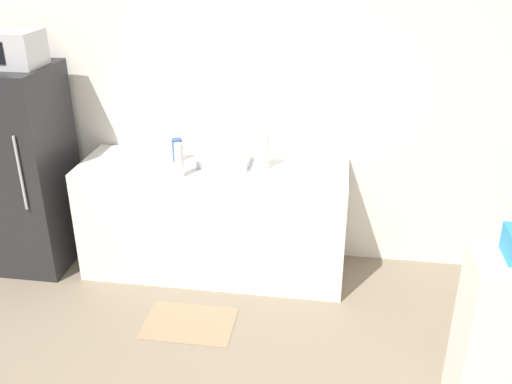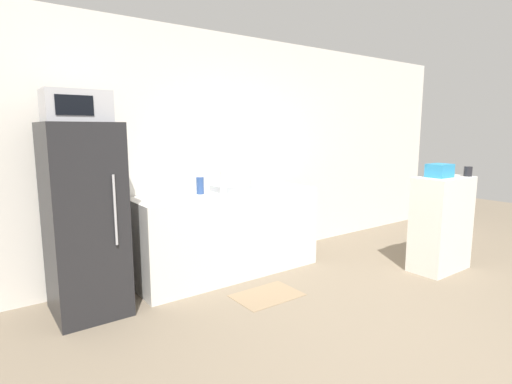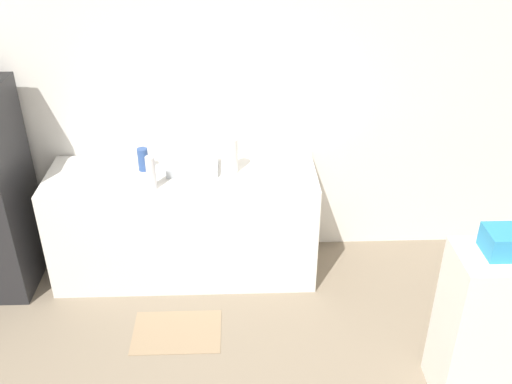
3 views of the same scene
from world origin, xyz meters
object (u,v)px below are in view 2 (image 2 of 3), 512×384
at_px(jar, 468,171).
at_px(paper_towel_roll, 255,177).
at_px(basket, 440,171).
at_px(bottle_tall, 223,184).
at_px(refrigerator, 84,220).
at_px(bottle_short, 200,186).
at_px(microwave, 77,106).

distance_m(jar, paper_towel_roll, 2.34).
bearing_deg(basket, paper_towel_roll, 139.35).
bearing_deg(bottle_tall, basket, -27.15).
relative_size(refrigerator, bottle_short, 9.22).
height_order(bottle_tall, paper_towel_roll, paper_towel_roll).
xyz_separation_m(refrigerator, microwave, (-0.00, -0.00, 0.93)).
xyz_separation_m(basket, jar, (0.34, -0.14, -0.02)).
bearing_deg(paper_towel_roll, bottle_short, 175.17).
relative_size(microwave, bottle_short, 2.86).
bearing_deg(microwave, bottle_short, 7.15).
height_order(jar, paper_towel_roll, paper_towel_roll).
height_order(bottle_short, paper_towel_roll, paper_towel_roll).
relative_size(bottle_short, paper_towel_roll, 0.65).
bearing_deg(paper_towel_roll, refrigerator, -177.17).
bearing_deg(microwave, jar, -20.06).
xyz_separation_m(microwave, jar, (3.68, -1.34, -0.64)).
height_order(microwave, jar, microwave).
bearing_deg(bottle_tall, paper_towel_roll, 23.00).
distance_m(microwave, paper_towel_roll, 1.96).
distance_m(bottle_tall, basket, 2.33).
distance_m(bottle_tall, bottle_short, 0.31).
bearing_deg(bottle_short, microwave, -172.85).
bearing_deg(bottle_short, refrigerator, -172.91).
bearing_deg(refrigerator, basket, -19.86).
bearing_deg(refrigerator, bottle_tall, -6.55).
height_order(refrigerator, jar, refrigerator).
bearing_deg(jar, bottle_short, 149.25).
bearing_deg(basket, refrigerator, 160.14).
height_order(bottle_tall, basket, basket).
distance_m(microwave, bottle_short, 1.40).
xyz_separation_m(microwave, bottle_short, (1.17, 0.15, -0.75)).
relative_size(bottle_short, jar, 1.62).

